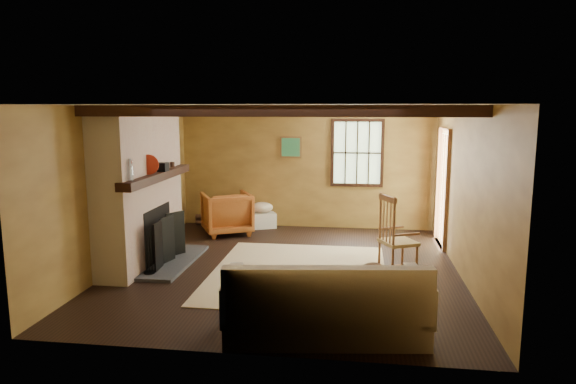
% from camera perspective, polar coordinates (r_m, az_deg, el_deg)
% --- Properties ---
extents(ground, '(5.50, 5.50, 0.00)m').
position_cam_1_polar(ground, '(7.75, -0.12, -8.45)').
color(ground, black).
rests_on(ground, ground).
extents(room_envelope, '(5.02, 5.52, 2.44)m').
position_cam_1_polar(room_envelope, '(7.64, 1.79, 3.83)').
color(room_envelope, '#AB853C').
rests_on(room_envelope, ground).
extents(fireplace, '(1.02, 2.30, 2.40)m').
position_cam_1_polar(fireplace, '(8.09, -15.93, -0.01)').
color(fireplace, brown).
rests_on(fireplace, ground).
extents(rug, '(2.50, 3.00, 0.01)m').
position_cam_1_polar(rug, '(7.54, 1.20, -8.95)').
color(rug, tan).
rests_on(rug, ground).
extents(rocking_chair, '(0.93, 0.75, 1.15)m').
position_cam_1_polar(rocking_chair, '(7.62, 11.89, -5.18)').
color(rocking_chair, tan).
rests_on(rocking_chair, ground).
extents(sofa, '(2.20, 1.18, 0.85)m').
position_cam_1_polar(sofa, '(5.50, 4.26, -12.73)').
color(sofa, white).
rests_on(sofa, ground).
extents(firewood_pile, '(0.61, 0.11, 0.22)m').
position_cam_1_polar(firewood_pile, '(10.58, -8.60, -3.08)').
color(firewood_pile, brown).
rests_on(firewood_pile, ground).
extents(laundry_basket, '(0.61, 0.54, 0.30)m').
position_cam_1_polar(laundry_basket, '(10.28, -2.87, -3.13)').
color(laundry_basket, silver).
rests_on(laundry_basket, ground).
extents(basket_pillow, '(0.44, 0.35, 0.21)m').
position_cam_1_polar(basket_pillow, '(10.22, -2.89, -1.72)').
color(basket_pillow, white).
rests_on(basket_pillow, laundry_basket).
extents(armchair, '(1.16, 1.17, 0.80)m').
position_cam_1_polar(armchair, '(9.78, -6.82, -2.34)').
color(armchair, '#BF6026').
rests_on(armchair, ground).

